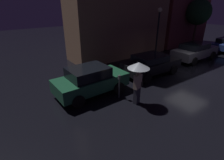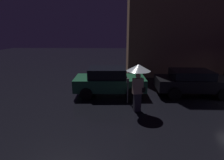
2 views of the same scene
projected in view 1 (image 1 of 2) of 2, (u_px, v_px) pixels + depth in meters
ground_plane at (192, 71)px, 12.63m from camera, size 60.00×60.00×0.00m
building_facade_right at (181, 8)px, 19.44m from camera, size 6.73×3.00×7.83m
parked_car_green at (91, 80)px, 9.29m from camera, size 3.96×2.00×1.53m
parked_car_black at (151, 64)px, 11.81m from camera, size 4.10×1.99×1.41m
parked_car_grey at (195, 51)px, 14.80m from camera, size 4.59×1.94×1.44m
pedestrian_with_umbrella at (138, 72)px, 8.01m from camera, size 1.02×1.02×2.13m
parking_meter at (119, 84)px, 8.87m from camera, size 0.12×0.10×1.27m
street_lamp_near at (158, 26)px, 14.60m from camera, size 0.37×0.37×4.19m
street_tree at (198, 12)px, 17.80m from camera, size 2.52×2.52×4.88m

